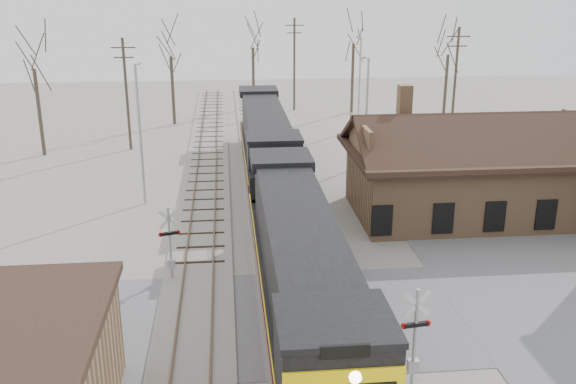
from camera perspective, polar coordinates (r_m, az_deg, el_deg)
The scene contains 20 objects.
ground at distance 28.36m, azimuth 1.03°, elevation -11.16°, with size 140.00×140.00×0.00m, color #A19C92.
road at distance 28.36m, azimuth 1.03°, elevation -11.13°, with size 60.00×9.00×0.03m, color slate.
track_main at distance 41.99m, azimuth -1.34°, elevation -0.98°, with size 3.40×90.00×0.24m.
track_siding at distance 41.91m, azimuth -7.48°, elevation -1.17°, with size 3.40×90.00×0.24m.
depot at distance 41.10m, azimuth 15.89°, elevation 1.30°, with size 15.20×9.31×7.90m.
locomotive_lead at distance 26.17m, azimuth 1.35°, elevation -7.42°, with size 3.32×22.22×4.94m.
locomotive_trailing at distance 47.35m, azimuth -1.95°, elevation 4.46°, with size 3.32×22.22×4.67m.
crossbuck_near at distance 23.60m, azimuth 11.20°, elevation -12.95°, with size 1.12×0.29×3.91m.
crossbuck_far at distance 31.50m, azimuth -10.44°, elevation -4.74°, with size 1.04×0.38×3.74m.
streetlight_a at distance 41.90m, azimuth -13.03°, elevation 5.63°, with size 0.25×2.04×9.07m.
streetlight_b at distance 50.23m, azimuth 6.99°, elevation 7.63°, with size 0.25×2.04×8.39m.
streetlight_c at distance 62.73m, azimuth 6.36°, elevation 10.03°, with size 0.25×2.04×8.91m.
utility_pole_a at distance 56.26m, azimuth -14.16°, elevation 8.58°, with size 2.00×0.24×9.44m.
utility_pole_b at distance 72.01m, azimuth 0.57°, elevation 11.42°, with size 2.00×0.24×10.06m.
utility_pole_c at distance 58.16m, azimuth 14.60°, elevation 9.23°, with size 2.00×0.24×10.19m.
tree_a at distance 56.14m, azimuth -21.78°, elevation 11.31°, with size 4.76×4.76×11.67m.
tree_b at distance 65.41m, azimuth -10.43°, elevation 12.73°, with size 4.51×4.51×11.06m.
tree_c at distance 73.25m, azimuth -3.16°, elevation 13.57°, with size 4.51×4.51×11.06m.
tree_d at distance 70.73m, azimuth 5.88°, elevation 13.99°, with size 4.97×4.97×12.19m.
tree_e at distance 67.08m, azimuth 14.12°, elevation 12.72°, with size 4.58×4.58×11.22m.
Camera 1 is at (-2.93, -24.50, 13.98)m, focal length 40.00 mm.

